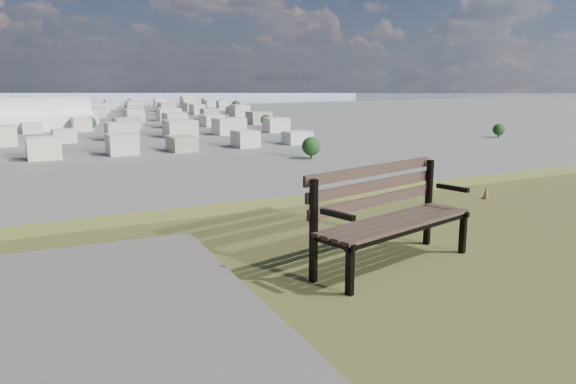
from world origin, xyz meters
TOP-DOWN VIEW (x-y plane):
  - park_bench at (-0.47, 1.64)m, footprint 1.71×0.91m
  - gravel_patch at (-3.47, 0.94)m, footprint 3.37×4.65m
  - arena at (15.05, 315.58)m, footprint 55.79×28.57m
  - city_blocks at (0.00, 394.44)m, footprint 395.00×361.00m

SIDE VIEW (x-z plane):
  - city_blocks at x=0.00m, z-range 0.00..7.00m
  - arena at x=15.05m, z-range -5.98..16.64m
  - gravel_patch at x=-3.47m, z-range 25.00..25.09m
  - park_bench at x=-0.47m, z-range 25.06..25.91m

